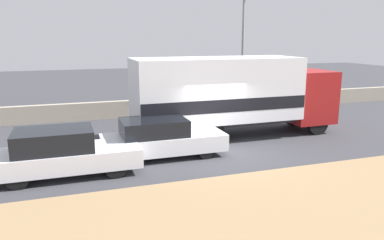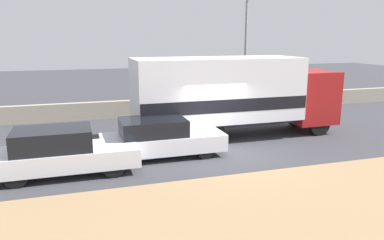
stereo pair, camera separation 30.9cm
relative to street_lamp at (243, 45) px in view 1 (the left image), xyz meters
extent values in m
plane|color=#38383D|center=(-4.22, -7.15, -3.83)|extent=(80.00, 80.00, 0.00)
cube|color=#937551|center=(-4.22, -12.91, -3.81)|extent=(60.00, 6.79, 0.04)
cube|color=#A39984|center=(-4.22, 0.41, -3.37)|extent=(60.00, 0.35, 0.91)
cylinder|color=gray|center=(0.00, 0.00, -0.67)|extent=(0.14, 0.14, 6.32)
cube|color=maroon|center=(0.83, -5.08, -2.22)|extent=(1.96, 2.26, 2.35)
cube|color=black|center=(1.79, -5.08, -1.75)|extent=(0.06, 1.92, 1.03)
cube|color=#2D2D33|center=(-3.68, -5.08, -3.12)|extent=(7.06, 1.41, 0.25)
cube|color=white|center=(-3.68, -5.08, -1.69)|extent=(7.06, 2.57, 2.61)
cube|color=black|center=(-3.68, -5.08, -2.21)|extent=(7.02, 2.59, 0.52)
cylinder|color=black|center=(0.83, -4.12, -3.34)|extent=(0.97, 0.28, 0.97)
cylinder|color=black|center=(0.83, -6.04, -3.34)|extent=(0.97, 0.28, 0.97)
cylinder|color=black|center=(-5.62, -4.12, -3.34)|extent=(0.97, 0.28, 0.97)
cylinder|color=black|center=(-5.62, -6.04, -3.34)|extent=(0.97, 0.28, 0.97)
cylinder|color=black|center=(-4.21, -4.12, -3.34)|extent=(0.97, 0.28, 0.97)
cylinder|color=black|center=(-4.21, -6.04, -3.34)|extent=(0.97, 0.28, 0.97)
cube|color=silver|center=(-6.48, -6.90, -3.30)|extent=(4.44, 1.72, 0.61)
cube|color=black|center=(-6.84, -6.90, -2.70)|extent=(2.31, 1.58, 0.59)
cylinder|color=black|center=(-5.11, -6.16, -3.53)|extent=(0.61, 0.20, 0.61)
cylinder|color=black|center=(-5.11, -7.65, -3.53)|extent=(0.61, 0.20, 0.61)
cylinder|color=black|center=(-7.86, -6.16, -3.53)|extent=(0.61, 0.20, 0.61)
cylinder|color=black|center=(-7.86, -7.65, -3.53)|extent=(0.61, 0.20, 0.61)
cube|color=silver|center=(-9.83, -7.77, -3.28)|extent=(4.51, 1.72, 0.59)
cube|color=black|center=(-10.19, -7.77, -2.65)|extent=(2.35, 1.58, 0.66)
cylinder|color=black|center=(-8.43, -7.03, -3.49)|extent=(0.68, 0.20, 0.68)
cylinder|color=black|center=(-8.43, -8.51, -3.49)|extent=(0.68, 0.20, 0.68)
cylinder|color=black|center=(-11.23, -7.03, -3.49)|extent=(0.68, 0.20, 0.68)
cylinder|color=black|center=(-11.23, -8.51, -3.49)|extent=(0.68, 0.20, 0.68)
camera|label=1|loc=(-9.69, -19.67, 0.47)|focal=35.00mm
camera|label=2|loc=(-9.40, -19.77, 0.47)|focal=35.00mm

